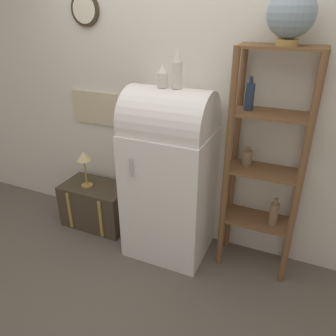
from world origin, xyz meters
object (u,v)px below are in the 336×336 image
at_px(refrigerator, 169,174).
at_px(vase_center, 177,70).
at_px(suitcase_trunk, 97,205).
at_px(globe, 291,14).
at_px(vase_left, 163,77).
at_px(desk_lamp, 84,160).

xyz_separation_m(refrigerator, vase_center, (0.06, -0.01, 0.85)).
bearing_deg(vase_center, suitcase_trunk, 176.44).
relative_size(refrigerator, globe, 4.40).
bearing_deg(vase_left, vase_center, 3.22).
bearing_deg(globe, vase_center, -173.02).
height_order(vase_left, vase_center, vase_center).
relative_size(vase_left, desk_lamp, 0.43).
distance_m(suitcase_trunk, vase_left, 1.56).
bearing_deg(desk_lamp, globe, 2.25).
height_order(refrigerator, globe, globe).
bearing_deg(globe, vase_left, -173.53).
distance_m(refrigerator, vase_center, 0.86).
bearing_deg(vase_left, suitcase_trunk, 175.45).
relative_size(suitcase_trunk, vase_left, 4.12).
bearing_deg(desk_lamp, vase_center, -1.31).
relative_size(refrigerator, desk_lamp, 4.02).
xyz_separation_m(refrigerator, suitcase_trunk, (-0.83, 0.05, -0.55)).
relative_size(refrigerator, vase_left, 9.25).
bearing_deg(vase_center, refrigerator, 174.93).
height_order(suitcase_trunk, desk_lamp, desk_lamp).
distance_m(vase_left, desk_lamp, 1.19).
height_order(refrigerator, vase_left, vase_left).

